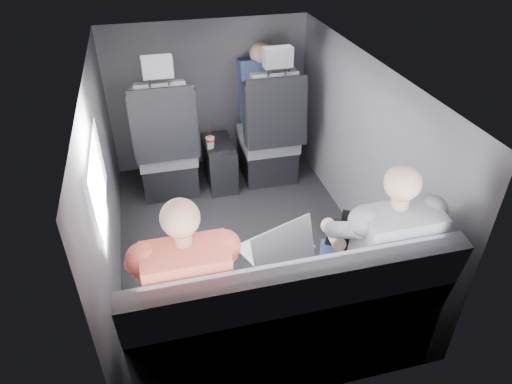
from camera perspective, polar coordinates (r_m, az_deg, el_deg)
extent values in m
plane|color=black|center=(3.51, -1.79, -6.30)|extent=(2.60, 2.60, 0.00)
plane|color=#B2B2AD|center=(2.83, -2.28, 15.02)|extent=(2.60, 2.60, 0.00)
cube|color=#56565B|center=(3.09, -18.53, 0.93)|extent=(0.02, 2.60, 1.35)
cube|color=#56565B|center=(3.39, 13.05, 5.04)|extent=(0.02, 2.60, 1.35)
cube|color=#56565B|center=(4.27, -5.89, 11.88)|extent=(1.80, 0.02, 1.35)
cube|color=#56565B|center=(2.14, 5.84, -14.33)|extent=(1.80, 0.02, 1.35)
cube|color=white|center=(2.71, -19.10, 1.63)|extent=(0.02, 0.75, 0.42)
cube|color=black|center=(3.74, 2.54, 10.83)|extent=(0.35, 0.11, 0.59)
cube|color=black|center=(4.13, -10.78, 2.44)|extent=(0.46, 0.48, 0.30)
cube|color=slate|center=(4.00, -11.10, 5.10)|extent=(0.48, 0.46, 0.14)
cube|color=slate|center=(3.65, -11.46, 8.72)|extent=(0.38, 0.18, 0.61)
cube|color=black|center=(3.67, -14.84, 7.82)|extent=(0.08, 0.21, 0.53)
cube|color=black|center=(3.68, -7.97, 8.75)|extent=(0.08, 0.21, 0.53)
cube|color=black|center=(3.60, -11.35, 8.15)|extent=(0.50, 0.11, 0.58)
cube|color=slate|center=(3.45, -12.24, 15.05)|extent=(0.22, 0.10, 0.15)
cube|color=black|center=(4.25, 1.37, 4.05)|extent=(0.46, 0.48, 0.30)
cube|color=slate|center=(4.12, 1.48, 6.68)|extent=(0.48, 0.46, 0.14)
cube|color=slate|center=(3.79, 2.39, 10.31)|extent=(0.38, 0.18, 0.61)
cube|color=black|center=(3.75, -0.90, 9.57)|extent=(0.08, 0.21, 0.53)
cube|color=black|center=(3.86, 5.56, 10.19)|extent=(0.08, 0.21, 0.53)
cube|color=black|center=(3.73, 2.67, 9.78)|extent=(0.50, 0.11, 0.58)
cube|color=slate|center=(3.60, 2.74, 16.49)|extent=(0.22, 0.10, 0.15)
cube|color=black|center=(4.10, -4.55, 3.60)|extent=(0.24, 0.48, 0.40)
cylinder|color=black|center=(3.89, -5.09, 5.24)|extent=(0.09, 0.09, 0.01)
cylinder|color=black|center=(3.91, -3.50, 5.44)|extent=(0.09, 0.09, 0.01)
cube|color=slate|center=(2.65, 3.20, -16.45)|extent=(1.60, 0.50, 0.45)
cube|color=slate|center=(2.17, 5.40, -13.30)|extent=(1.60, 0.17, 0.47)
cylinder|color=red|center=(3.89, -5.77, 6.52)|extent=(0.08, 0.08, 0.02)
cylinder|color=white|center=(3.88, -5.79, 6.76)|extent=(0.08, 0.08, 0.01)
cylinder|color=red|center=(3.85, -5.84, 7.64)|extent=(0.01, 0.01, 0.12)
cube|color=silver|center=(2.49, -8.48, -8.82)|extent=(0.42, 0.36, 0.02)
cube|color=silver|center=(2.48, -8.46, -8.87)|extent=(0.32, 0.23, 0.00)
cube|color=silver|center=(2.55, -8.72, -7.48)|extent=(0.12, 0.09, 0.00)
cube|color=silver|center=(2.29, -8.24, -9.10)|extent=(0.36, 0.19, 0.25)
cube|color=silver|center=(2.29, -8.26, -9.02)|extent=(0.32, 0.16, 0.21)
cube|color=silver|center=(2.57, 2.35, -6.92)|extent=(0.44, 0.38, 0.02)
cube|color=silver|center=(2.55, 2.45, -6.95)|extent=(0.34, 0.24, 0.00)
cube|color=silver|center=(2.62, 1.88, -5.65)|extent=(0.13, 0.09, 0.00)
cube|color=silver|center=(2.36, 3.54, -7.00)|extent=(0.38, 0.20, 0.25)
cube|color=silver|center=(2.37, 3.49, -6.93)|extent=(0.33, 0.17, 0.21)
cube|color=black|center=(2.71, 12.58, -5.29)|extent=(0.42, 0.38, 0.02)
cube|color=black|center=(2.69, 12.74, -5.30)|extent=(0.31, 0.25, 0.00)
cube|color=black|center=(2.75, 11.98, -4.20)|extent=(0.12, 0.10, 0.00)
cube|color=black|center=(2.53, 14.35, -5.20)|extent=(0.34, 0.23, 0.23)
cube|color=silver|center=(2.54, 14.27, -5.14)|extent=(0.29, 0.19, 0.20)
cube|color=#2E2E32|center=(2.46, -11.07, -12.45)|extent=(0.14, 0.42, 0.12)
cube|color=#2E2E32|center=(2.47, -6.15, -11.74)|extent=(0.14, 0.42, 0.12)
cube|color=#2E2E32|center=(2.82, -10.82, -13.33)|extent=(0.12, 0.12, 0.45)
cube|color=#2E2E32|center=(2.82, -6.52, -12.71)|extent=(0.12, 0.12, 0.45)
cube|color=#D25945|center=(2.15, -8.47, -11.56)|extent=(0.38, 0.26, 0.52)
sphere|color=tan|center=(1.93, -9.48, -3.21)|extent=(0.17, 0.17, 0.17)
cylinder|color=tan|center=(2.42, -13.65, -8.96)|extent=(0.11, 0.26, 0.11)
cylinder|color=tan|center=(2.43, -4.66, -7.68)|extent=(0.11, 0.26, 0.11)
cube|color=navy|center=(2.65, 11.77, -8.42)|extent=(0.15, 0.43, 0.13)
cube|color=navy|center=(2.74, 15.85, -7.53)|extent=(0.15, 0.43, 0.13)
cube|color=navy|center=(2.99, 9.38, -9.75)|extent=(0.13, 0.13, 0.45)
cube|color=navy|center=(3.07, 13.10, -8.95)|extent=(0.13, 0.13, 0.45)
cube|color=gray|center=(2.41, 16.67, -6.80)|extent=(0.39, 0.26, 0.52)
sphere|color=#CD9F8C|center=(2.22, 17.87, 1.12)|extent=(0.17, 0.17, 0.17)
cylinder|color=#CD9F8C|center=(2.58, 9.67, -5.18)|extent=(0.11, 0.27, 0.12)
cylinder|color=#CD9F8C|center=(2.74, 17.17, -3.76)|extent=(0.11, 0.27, 0.12)
cube|color=navy|center=(4.11, 0.65, 12.74)|extent=(0.38, 0.24, 0.55)
sphere|color=tan|center=(4.03, 0.60, 16.92)|extent=(0.19, 0.19, 0.19)
cube|color=navy|center=(4.28, 0.41, 9.40)|extent=(0.32, 0.38, 0.11)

